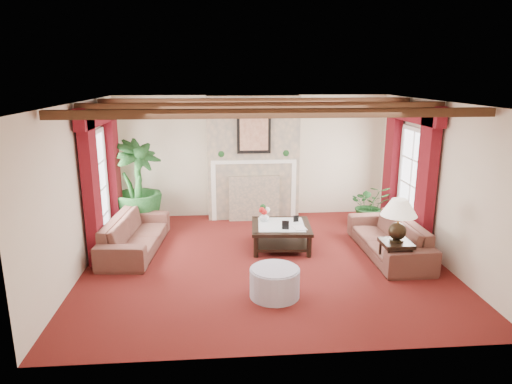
{
  "coord_description": "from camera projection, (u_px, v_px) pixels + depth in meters",
  "views": [
    {
      "loc": [
        -0.74,
        -7.32,
        3.12
      ],
      "look_at": [
        -0.11,
        0.4,
        1.13
      ],
      "focal_mm": 32.0,
      "sensor_mm": 36.0,
      "label": 1
    }
  ],
  "objects": [
    {
      "name": "french_door_right",
      "position": [
        417.0,
        129.0,
        8.56
      ],
      "size": [
        0.1,
        1.1,
        2.16
      ],
      "primitive_type": null,
      "color": "white",
      "rests_on": "ground"
    },
    {
      "name": "photo_frame_b",
      "position": [
        296.0,
        219.0,
        8.54
      ],
      "size": [
        0.1,
        0.04,
        0.13
      ],
      "primitive_type": null,
      "rotation": [
        0.0,
        0.0,
        0.23
      ],
      "color": "black",
      "rests_on": "coffee_table"
    },
    {
      "name": "floor",
      "position": [
        264.0,
        261.0,
        7.9
      ],
      "size": [
        6.0,
        6.0,
        0.0
      ],
      "primitive_type": "plane",
      "color": "#4A0D0E",
      "rests_on": "ground"
    },
    {
      "name": "table_lamp",
      "position": [
        398.0,
        220.0,
        7.17
      ],
      "size": [
        0.57,
        0.57,
        0.72
      ],
      "primitive_type": null,
      "color": "black",
      "rests_on": "side_table"
    },
    {
      "name": "ceiling_beams",
      "position": [
        265.0,
        106.0,
        7.24
      ],
      "size": [
        6.0,
        3.0,
        0.12
      ],
      "primitive_type": null,
      "color": "#3B2012",
      "rests_on": "ceiling"
    },
    {
      "name": "right_wall",
      "position": [
        439.0,
        182.0,
        7.8
      ],
      "size": [
        0.02,
        5.5,
        2.7
      ],
      "primitive_type": "cube",
      "color": "beige",
      "rests_on": "ground"
    },
    {
      "name": "potted_palm",
      "position": [
        138.0,
        204.0,
        9.48
      ],
      "size": [
        2.87,
        2.88,
        1.03
      ],
      "primitive_type": "imported",
      "rotation": [
        0.0,
        0.0,
        0.75
      ],
      "color": "black",
      "rests_on": "ground"
    },
    {
      "name": "french_door_left",
      "position": [
        93.0,
        132.0,
        8.1
      ],
      "size": [
        0.1,
        1.1,
        2.16
      ],
      "primitive_type": null,
      "color": "white",
      "rests_on": "ground"
    },
    {
      "name": "side_table",
      "position": [
        395.0,
        257.0,
        7.33
      ],
      "size": [
        0.56,
        0.56,
        0.55
      ],
      "primitive_type": null,
      "rotation": [
        0.0,
        0.0,
        0.22
      ],
      "color": "black",
      "rests_on": "ground"
    },
    {
      "name": "book",
      "position": [
        294.0,
        221.0,
        8.15
      ],
      "size": [
        0.22,
        0.08,
        0.29
      ],
      "primitive_type": "imported",
      "rotation": [
        0.0,
        0.0,
        0.14
      ],
      "color": "black",
      "rests_on": "coffee_table"
    },
    {
      "name": "fireplace",
      "position": [
        253.0,
        95.0,
        9.69
      ],
      "size": [
        2.0,
        0.52,
        2.7
      ],
      "primitive_type": null,
      "color": "tan",
      "rests_on": "ground"
    },
    {
      "name": "flower_vase",
      "position": [
        264.0,
        217.0,
        8.59
      ],
      "size": [
        0.3,
        0.31,
        0.18
      ],
      "primitive_type": "imported",
      "rotation": [
        0.0,
        0.0,
        -0.33
      ],
      "color": "silver",
      "rests_on": "coffee_table"
    },
    {
      "name": "ceiling",
      "position": [
        265.0,
        102.0,
        7.22
      ],
      "size": [
        6.0,
        6.0,
        0.0
      ],
      "primitive_type": "plane",
      "rotation": [
        3.14,
        0.0,
        0.0
      ],
      "color": "white",
      "rests_on": "floor"
    },
    {
      "name": "curtains_right",
      "position": [
        413.0,
        107.0,
        8.45
      ],
      "size": [
        0.2,
        2.4,
        2.55
      ],
      "primitive_type": null,
      "color": "#4F0A11",
      "rests_on": "ground"
    },
    {
      "name": "ottoman",
      "position": [
        275.0,
        283.0,
        6.58
      ],
      "size": [
        0.72,
        0.72,
        0.42
      ],
      "primitive_type": "cylinder",
      "color": "#A5A2B7",
      "rests_on": "ground"
    },
    {
      "name": "small_plant",
      "position": [
        369.0,
        210.0,
        9.65
      ],
      "size": [
        1.02,
        1.09,
        0.71
      ],
      "primitive_type": "imported",
      "rotation": [
        0.0,
        0.0,
        -0.11
      ],
      "color": "black",
      "rests_on": "ground"
    },
    {
      "name": "coffee_table",
      "position": [
        281.0,
        236.0,
        8.46
      ],
      "size": [
        1.15,
        1.15,
        0.44
      ],
      "primitive_type": null,
      "rotation": [
        0.0,
        0.0,
        -0.07
      ],
      "color": "black",
      "rests_on": "ground"
    },
    {
      "name": "left_wall",
      "position": [
        79.0,
        189.0,
        7.33
      ],
      "size": [
        0.02,
        5.5,
        2.7
      ],
      "primitive_type": "cube",
      "color": "beige",
      "rests_on": "ground"
    },
    {
      "name": "back_wall",
      "position": [
        253.0,
        156.0,
        10.22
      ],
      "size": [
        6.0,
        0.02,
        2.7
      ],
      "primitive_type": "cube",
      "color": "beige",
      "rests_on": "ground"
    },
    {
      "name": "photo_frame_a",
      "position": [
        285.0,
        225.0,
        8.12
      ],
      "size": [
        0.13,
        0.04,
        0.17
      ],
      "primitive_type": null,
      "rotation": [
        0.0,
        0.0,
        -0.17
      ],
      "color": "black",
      "rests_on": "coffee_table"
    },
    {
      "name": "curtains_left",
      "position": [
        97.0,
        109.0,
        8.0
      ],
      "size": [
        0.2,
        2.4,
        2.55
      ],
      "primitive_type": null,
      "color": "#4F0A11",
      "rests_on": "ground"
    },
    {
      "name": "sofa_left",
      "position": [
        135.0,
        228.0,
        8.27
      ],
      "size": [
        2.27,
        1.02,
        0.84
      ],
      "primitive_type": "imported",
      "rotation": [
        0.0,
        0.0,
        1.48
      ],
      "color": "black",
      "rests_on": "ground"
    },
    {
      "name": "sofa_right",
      "position": [
        389.0,
        231.0,
        8.09
      ],
      "size": [
        2.21,
        0.72,
        0.86
      ],
      "primitive_type": "imported",
      "rotation": [
        0.0,
        0.0,
        -1.55
      ],
      "color": "black",
      "rests_on": "ground"
    }
  ]
}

